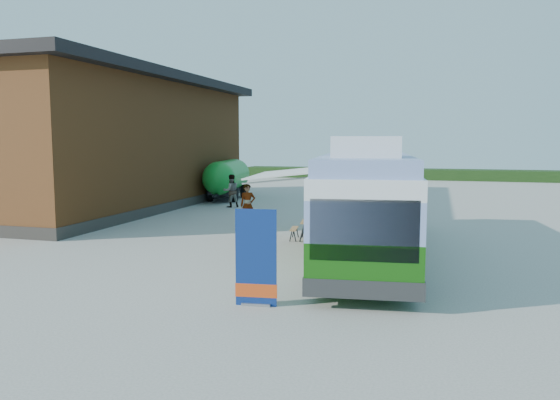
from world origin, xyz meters
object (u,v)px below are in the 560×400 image
(person_a, at_px, (248,205))
(picnic_table, at_px, (308,226))
(person_b, at_px, (231,191))
(slurry_tanker, at_px, (227,177))
(bus, at_px, (366,199))
(banner, at_px, (256,267))

(person_a, bearing_deg, picnic_table, -68.30)
(person_b, relative_size, slurry_tanker, 0.28)
(bus, height_order, slurry_tanker, bus)
(bus, bearing_deg, person_b, 122.78)
(banner, distance_m, person_a, 11.72)
(picnic_table, relative_size, slurry_tanker, 0.21)
(bus, distance_m, person_a, 7.45)
(bus, distance_m, picnic_table, 3.57)
(person_a, distance_m, slurry_tanker, 11.42)
(picnic_table, relative_size, person_b, 0.77)
(person_a, distance_m, person_b, 7.20)
(banner, distance_m, person_b, 18.89)
(slurry_tanker, bearing_deg, bus, -62.35)
(person_b, bearing_deg, bus, 91.87)
(bus, bearing_deg, picnic_table, 132.20)
(bus, relative_size, slurry_tanker, 1.91)
(slurry_tanker, bearing_deg, banner, -75.28)
(picnic_table, height_order, slurry_tanker, slurry_tanker)
(slurry_tanker, bearing_deg, person_a, -72.38)
(picnic_table, bearing_deg, slurry_tanker, 114.72)
(banner, distance_m, slurry_tanker, 23.10)
(picnic_table, height_order, person_a, person_a)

